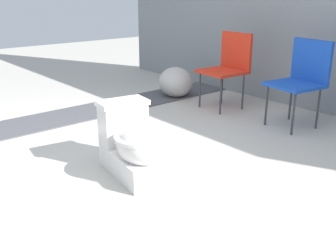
{
  "coord_description": "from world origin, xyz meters",
  "views": [
    {
      "loc": [
        2.42,
        -1.44,
        1.27
      ],
      "look_at": [
        0.27,
        0.38,
        0.3
      ],
      "focal_mm": 42.0,
      "sensor_mm": 36.0,
      "label": 1
    }
  ],
  "objects_px": {
    "boulder_near": "(176,82)",
    "toilet": "(136,145)",
    "folding_chair_middle": "(302,74)",
    "folding_chair_left": "(229,63)"
  },
  "relations": [
    {
      "from": "boulder_near",
      "to": "toilet",
      "type": "bearing_deg",
      "value": -48.53
    },
    {
      "from": "toilet",
      "to": "folding_chair_middle",
      "type": "xyz_separation_m",
      "value": [
        0.14,
        1.87,
        0.29
      ]
    },
    {
      "from": "toilet",
      "to": "folding_chair_middle",
      "type": "bearing_deg",
      "value": 94.82
    },
    {
      "from": "folding_chair_middle",
      "to": "boulder_near",
      "type": "distance_m",
      "value": 1.67
    },
    {
      "from": "toilet",
      "to": "boulder_near",
      "type": "bearing_deg",
      "value": 140.62
    },
    {
      "from": "folding_chair_middle",
      "to": "folding_chair_left",
      "type": "bearing_deg",
      "value": -78.26
    },
    {
      "from": "toilet",
      "to": "boulder_near",
      "type": "xyz_separation_m",
      "value": [
        -1.48,
        1.68,
        -0.04
      ]
    },
    {
      "from": "folding_chair_left",
      "to": "folding_chair_middle",
      "type": "distance_m",
      "value": 0.89
    },
    {
      "from": "folding_chair_middle",
      "to": "boulder_near",
      "type": "height_order",
      "value": "folding_chair_middle"
    },
    {
      "from": "folding_chair_left",
      "to": "folding_chair_middle",
      "type": "height_order",
      "value": "same"
    }
  ]
}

